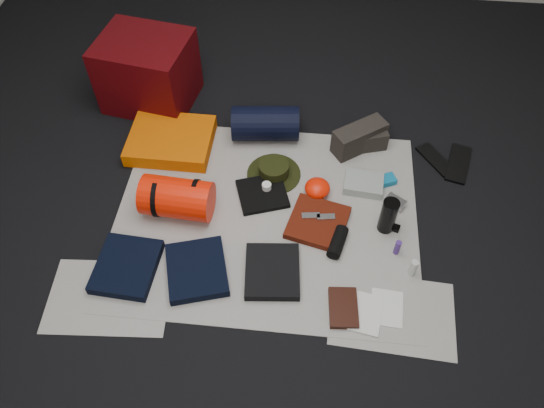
# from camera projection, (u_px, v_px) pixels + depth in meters

# --- Properties ---
(floor) EXTENTS (4.50, 4.50, 0.02)m
(floor) POSITION_uv_depth(u_px,v_px,m) (266.00, 218.00, 2.84)
(floor) COLOR black
(floor) RESTS_ON ground
(newspaper_mat) EXTENTS (1.60, 1.30, 0.01)m
(newspaper_mat) POSITION_uv_depth(u_px,v_px,m) (266.00, 217.00, 2.83)
(newspaper_mat) COLOR beige
(newspaper_mat) RESTS_ON floor
(newspaper_sheet_front_left) EXTENTS (0.61, 0.44, 0.00)m
(newspaper_sheet_front_left) POSITION_uv_depth(u_px,v_px,m) (109.00, 297.00, 2.54)
(newspaper_sheet_front_left) COLOR beige
(newspaper_sheet_front_left) RESTS_ON floor
(newspaper_sheet_front_right) EXTENTS (0.60, 0.43, 0.00)m
(newspaper_sheet_front_right) POSITION_uv_depth(u_px,v_px,m) (392.00, 313.00, 2.49)
(newspaper_sheet_front_right) COLOR beige
(newspaper_sheet_front_right) RESTS_ON floor
(red_cabinet) EXTENTS (0.59, 0.52, 0.44)m
(red_cabinet) POSITION_uv_depth(u_px,v_px,m) (148.00, 72.00, 3.24)
(red_cabinet) COLOR #4C0509
(red_cabinet) RESTS_ON floor
(sleeping_pad) EXTENTS (0.48, 0.40, 0.09)m
(sleeping_pad) POSITION_uv_depth(u_px,v_px,m) (171.00, 140.00, 3.12)
(sleeping_pad) COLOR #F06302
(sleeping_pad) RESTS_ON newspaper_mat
(stuff_sack) EXTENTS (0.38, 0.24, 0.22)m
(stuff_sack) POSITION_uv_depth(u_px,v_px,m) (177.00, 198.00, 2.77)
(stuff_sack) COLOR #FF1C04
(stuff_sack) RESTS_ON newspaper_mat
(sack_strap_left) EXTENTS (0.02, 0.22, 0.22)m
(sack_strap_left) POSITION_uv_depth(u_px,v_px,m) (158.00, 197.00, 2.78)
(sack_strap_left) COLOR black
(sack_strap_left) RESTS_ON newspaper_mat
(sack_strap_right) EXTENTS (0.03, 0.22, 0.22)m
(sack_strap_right) POSITION_uv_depth(u_px,v_px,m) (196.00, 200.00, 2.76)
(sack_strap_right) COLOR black
(sack_strap_right) RESTS_ON newspaper_mat
(navy_duffel) EXTENTS (0.41, 0.24, 0.20)m
(navy_duffel) POSITION_uv_depth(u_px,v_px,m) (265.00, 124.00, 3.12)
(navy_duffel) COLOR black
(navy_duffel) RESTS_ON newspaper_mat
(boonie_brim) EXTENTS (0.37, 0.37, 0.01)m
(boonie_brim) POSITION_uv_depth(u_px,v_px,m) (274.00, 174.00, 3.01)
(boonie_brim) COLOR black
(boonie_brim) RESTS_ON newspaper_mat
(boonie_crown) EXTENTS (0.17, 0.17, 0.08)m
(boonie_crown) POSITION_uv_depth(u_px,v_px,m) (274.00, 169.00, 2.98)
(boonie_crown) COLOR black
(boonie_crown) RESTS_ON boonie_brim
(hiking_boot_left) EXTENTS (0.33, 0.28, 0.16)m
(hiking_boot_left) POSITION_uv_depth(u_px,v_px,m) (359.00, 138.00, 3.08)
(hiking_boot_left) COLOR #2D2823
(hiking_boot_left) RESTS_ON newspaper_mat
(hiking_boot_right) EXTENTS (0.25, 0.15, 0.12)m
(hiking_boot_right) POSITION_uv_depth(u_px,v_px,m) (366.00, 141.00, 3.09)
(hiking_boot_right) COLOR #2D2823
(hiking_boot_right) RESTS_ON newspaper_mat
(flip_flop_left) EXTENTS (0.22, 0.27, 0.01)m
(flip_flop_left) POSITION_uv_depth(u_px,v_px,m) (435.00, 159.00, 3.08)
(flip_flop_left) COLOR black
(flip_flop_left) RESTS_ON floor
(flip_flop_right) EXTENTS (0.18, 0.32, 0.02)m
(flip_flop_right) POSITION_uv_depth(u_px,v_px,m) (458.00, 164.00, 3.06)
(flip_flop_right) COLOR black
(flip_flop_right) RESTS_ON floor
(trousers_navy_a) EXTENTS (0.31, 0.35, 0.05)m
(trousers_navy_a) POSITION_uv_depth(u_px,v_px,m) (127.00, 266.00, 2.61)
(trousers_navy_a) COLOR black
(trousers_navy_a) RESTS_ON newspaper_mat
(trousers_navy_b) EXTENTS (0.37, 0.39, 0.05)m
(trousers_navy_b) POSITION_uv_depth(u_px,v_px,m) (197.00, 270.00, 2.60)
(trousers_navy_b) COLOR black
(trousers_navy_b) RESTS_ON newspaper_mat
(trousers_charcoal) EXTENTS (0.29, 0.32, 0.05)m
(trousers_charcoal) POSITION_uv_depth(u_px,v_px,m) (272.00, 271.00, 2.60)
(trousers_charcoal) COLOR black
(trousers_charcoal) RESTS_ON newspaper_mat
(black_tshirt) EXTENTS (0.32, 0.31, 0.03)m
(black_tshirt) POSITION_uv_depth(u_px,v_px,m) (262.00, 194.00, 2.91)
(black_tshirt) COLOR black
(black_tshirt) RESTS_ON newspaper_mat
(red_shirt) EXTENTS (0.35, 0.35, 0.04)m
(red_shirt) POSITION_uv_depth(u_px,v_px,m) (318.00, 222.00, 2.78)
(red_shirt) COLOR #551609
(red_shirt) RESTS_ON newspaper_mat
(orange_stuff_sack) EXTENTS (0.19, 0.19, 0.09)m
(orange_stuff_sack) POSITION_uv_depth(u_px,v_px,m) (317.00, 188.00, 2.89)
(orange_stuff_sack) COLOR #FF1C04
(orange_stuff_sack) RESTS_ON newspaper_mat
(first_aid_pouch) EXTENTS (0.23, 0.18, 0.05)m
(first_aid_pouch) POSITION_uv_depth(u_px,v_px,m) (364.00, 184.00, 2.94)
(first_aid_pouch) COLOR gray
(first_aid_pouch) RESTS_ON newspaper_mat
(water_bottle) EXTENTS (0.09, 0.09, 0.21)m
(water_bottle) POSITION_uv_depth(u_px,v_px,m) (388.00, 216.00, 2.70)
(water_bottle) COLOR black
(water_bottle) RESTS_ON newspaper_mat
(speaker) EXTENTS (0.11, 0.19, 0.07)m
(speaker) POSITION_uv_depth(u_px,v_px,m) (338.00, 242.00, 2.69)
(speaker) COLOR black
(speaker) RESTS_ON newspaper_mat
(compact_camera) EXTENTS (0.12, 0.11, 0.04)m
(compact_camera) POSITION_uv_depth(u_px,v_px,m) (395.00, 202.00, 2.86)
(compact_camera) COLOR #BABBBF
(compact_camera) RESTS_ON newspaper_mat
(cyan_case) EXTENTS (0.13, 0.11, 0.04)m
(cyan_case) POSITION_uv_depth(u_px,v_px,m) (385.00, 180.00, 2.96)
(cyan_case) COLOR #106F9B
(cyan_case) RESTS_ON newspaper_mat
(toiletry_purple) EXTENTS (0.03, 0.03, 0.09)m
(toiletry_purple) POSITION_uv_depth(u_px,v_px,m) (397.00, 248.00, 2.66)
(toiletry_purple) COLOR #45267C
(toiletry_purple) RESTS_ON newspaper_mat
(toiletry_clear) EXTENTS (0.04, 0.04, 0.10)m
(toiletry_clear) POSITION_uv_depth(u_px,v_px,m) (413.00, 268.00, 2.58)
(toiletry_clear) COLOR silver
(toiletry_clear) RESTS_ON newspaper_mat
(paperback_book) EXTENTS (0.15, 0.21, 0.03)m
(paperback_book) POSITION_uv_depth(u_px,v_px,m) (343.00, 308.00, 2.49)
(paperback_book) COLOR black
(paperback_book) RESTS_ON newspaper_mat
(map_booklet) EXTENTS (0.18, 0.23, 0.01)m
(map_booklet) POSITION_uv_depth(u_px,v_px,m) (366.00, 313.00, 2.48)
(map_booklet) COLOR silver
(map_booklet) RESTS_ON newspaper_mat
(map_printout) EXTENTS (0.16, 0.20, 0.01)m
(map_printout) POSITION_uv_depth(u_px,v_px,m) (387.00, 308.00, 2.50)
(map_printout) COLOR silver
(map_printout) RESTS_ON newspaper_mat
(sunglasses) EXTENTS (0.10, 0.07, 0.02)m
(sunglasses) POSITION_uv_depth(u_px,v_px,m) (391.00, 226.00, 2.78)
(sunglasses) COLOR black
(sunglasses) RESTS_ON newspaper_mat
(key_cluster) EXTENTS (0.10, 0.10, 0.01)m
(key_cluster) POSITION_uv_depth(u_px,v_px,m) (133.00, 287.00, 2.56)
(key_cluster) COLOR #BABBBF
(key_cluster) RESTS_ON newspaper_mat
(tape_roll) EXTENTS (0.05, 0.05, 0.04)m
(tape_roll) POSITION_uv_depth(u_px,v_px,m) (267.00, 186.00, 2.90)
(tape_roll) COLOR white
(tape_roll) RESTS_ON black_tshirt
(energy_bar_a) EXTENTS (0.10, 0.05, 0.01)m
(energy_bar_a) POSITION_uv_depth(u_px,v_px,m) (311.00, 216.00, 2.78)
(energy_bar_a) COLOR #BABBBF
(energy_bar_a) RESTS_ON red_shirt
(energy_bar_b) EXTENTS (0.10, 0.05, 0.01)m
(energy_bar_b) POSITION_uv_depth(u_px,v_px,m) (326.00, 217.00, 2.77)
(energy_bar_b) COLOR #BABBBF
(energy_bar_b) RESTS_ON red_shirt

